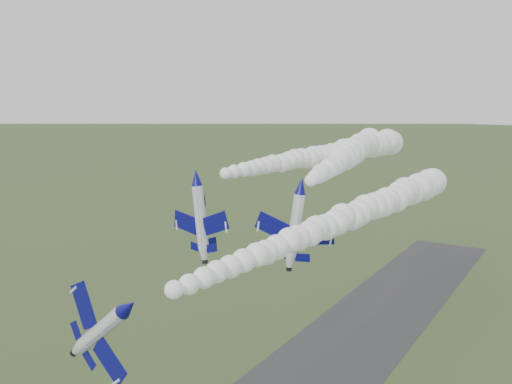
% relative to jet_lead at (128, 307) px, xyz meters
% --- Properties ---
extents(jet_lead, '(6.54, 12.22, 7.98)m').
position_rel_jet_lead_xyz_m(jet_lead, '(0.00, 0.00, 0.00)').
color(jet_lead, silver).
extents(smoke_trail_jet_lead, '(11.97, 61.03, 4.57)m').
position_rel_jet_lead_xyz_m(smoke_trail_jet_lead, '(5.48, 33.17, 1.89)').
color(smoke_trail_jet_lead, white).
extents(jet_pair_left, '(11.66, 13.83, 3.54)m').
position_rel_jet_lead_xyz_m(jet_pair_left, '(-16.11, 30.99, 6.12)').
color(jet_pair_left, silver).
extents(smoke_trail_jet_pair_left, '(16.12, 56.06, 5.35)m').
position_rel_jet_lead_xyz_m(smoke_trail_jet_pair_left, '(-10.22, 61.97, 6.92)').
color(smoke_trail_jet_pair_left, white).
extents(jet_pair_right, '(10.88, 12.89, 3.33)m').
position_rel_jet_lead_xyz_m(jet_pair_right, '(0.56, 31.64, 6.26)').
color(jet_pair_right, silver).
extents(smoke_trail_jet_pair_right, '(16.12, 52.81, 5.43)m').
position_rel_jet_lead_xyz_m(smoke_trail_jet_pair_right, '(-4.93, 60.58, 7.06)').
color(smoke_trail_jet_pair_right, white).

